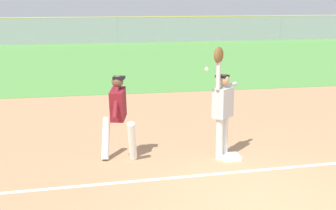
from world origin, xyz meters
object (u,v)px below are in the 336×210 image
first_base (230,157)px  fielder (222,104)px  parked_car_black (167,29)px  baseball (206,69)px  runner (118,112)px  parked_car_green (95,30)px  parked_car_red (11,31)px

first_base → fielder: fielder is taller
first_base → parked_car_black: bearing=81.8°
fielder → baseball: 0.91m
runner → parked_car_green: (0.65, 27.90, -0.32)m
parked_car_green → parked_car_black: 5.62m
first_base → baseball: 1.93m
parked_car_black → fielder: bearing=-93.2°
runner → parked_car_green: runner is taller
baseball → runner: bearing=162.2°
first_base → fielder: 1.10m
runner → parked_car_black: size_ratio=0.38×
baseball → fielder: bearing=32.8°
fielder → baseball: fielder is taller
runner → parked_car_black: runner is taller
parked_car_green → parked_car_black: size_ratio=0.99×
parked_car_red → parked_car_black: 11.87m
fielder → parked_car_black: fielder is taller
fielder → parked_car_red: fielder is taller
runner → parked_car_green: size_ratio=0.38×
fielder → parked_car_red: (-7.65, 28.28, -0.45)m
first_base → fielder: size_ratio=0.17×
baseball → parked_car_red: bearing=104.2°
fielder → baseball: (-0.42, -0.27, 0.76)m
first_base → baseball: bearing=-164.3°
parked_car_green → runner: bearing=-88.4°
first_base → runner: runner is taller
first_base → runner: (-2.21, 0.36, 0.96)m
first_base → parked_car_black: (4.05, 28.12, 0.63)m
fielder → parked_car_red: size_ratio=0.51×
fielder → parked_car_green: 28.19m
first_base → parked_car_red: size_ratio=0.09×
fielder → parked_car_green: size_ratio=0.51×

